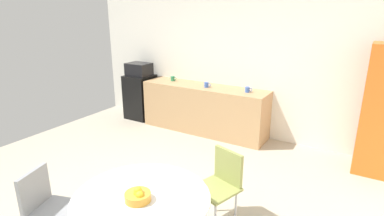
# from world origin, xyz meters

# --- Properties ---
(ground_plane) EXTENTS (6.00, 6.00, 0.00)m
(ground_plane) POSITION_xyz_m (0.00, 0.00, 0.00)
(ground_plane) COLOR #B2A893
(wall_back) EXTENTS (6.00, 0.10, 2.60)m
(wall_back) POSITION_xyz_m (0.00, 3.00, 1.30)
(wall_back) COLOR white
(wall_back) RESTS_ON ground_plane
(counter_block) EXTENTS (2.44, 0.60, 0.90)m
(counter_block) POSITION_xyz_m (-0.36, 2.65, 0.45)
(counter_block) COLOR tan
(counter_block) RESTS_ON ground_plane
(mini_fridge) EXTENTS (0.54, 0.54, 0.94)m
(mini_fridge) POSITION_xyz_m (-1.93, 2.65, 0.47)
(mini_fridge) COLOR black
(mini_fridge) RESTS_ON ground_plane
(microwave) EXTENTS (0.48, 0.38, 0.26)m
(microwave) POSITION_xyz_m (-1.93, 2.65, 1.07)
(microwave) COLOR black
(microwave) RESTS_ON mini_fridge
(round_table) EXTENTS (1.19, 1.19, 0.74)m
(round_table) POSITION_xyz_m (0.79, -0.55, 0.62)
(round_table) COLOR silver
(round_table) RESTS_ON ground_plane
(chair_olive) EXTENTS (0.53, 0.53, 0.83)m
(chair_olive) POSITION_xyz_m (1.10, 0.41, 0.52)
(chair_olive) COLOR silver
(chair_olive) RESTS_ON ground_plane
(chair_gray) EXTENTS (0.52, 0.52, 0.83)m
(chair_gray) POSITION_xyz_m (-0.18, -0.84, 0.52)
(chair_gray) COLOR silver
(chair_gray) RESTS_ON ground_plane
(fruit_bowl) EXTENTS (0.22, 0.22, 0.13)m
(fruit_bowl) POSITION_xyz_m (0.81, -0.61, 0.79)
(fruit_bowl) COLOR gold
(fruit_bowl) RESTS_ON round_table
(mug_white) EXTENTS (0.13, 0.08, 0.09)m
(mug_white) POSITION_xyz_m (-1.11, 2.70, 0.95)
(mug_white) COLOR #338C59
(mug_white) RESTS_ON counter_block
(mug_green) EXTENTS (0.13, 0.08, 0.09)m
(mug_green) POSITION_xyz_m (0.49, 2.64, 0.95)
(mug_green) COLOR #3F66BF
(mug_green) RESTS_ON counter_block
(mug_red) EXTENTS (0.13, 0.08, 0.09)m
(mug_red) POSITION_xyz_m (-0.28, 2.59, 0.95)
(mug_red) COLOR #3F66BF
(mug_red) RESTS_ON counter_block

